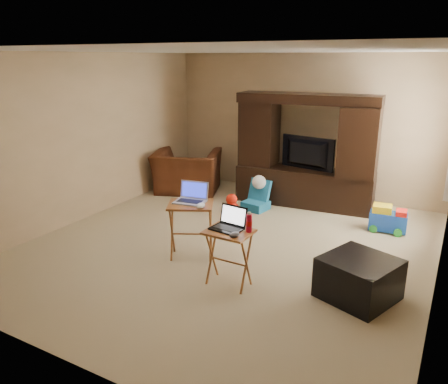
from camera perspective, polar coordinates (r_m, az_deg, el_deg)
The scene contains 19 objects.
floor at distance 5.94m, azimuth 0.94°, elevation -6.89°, with size 5.50×5.50×0.00m, color tan.
ceiling at distance 5.42m, azimuth 1.07°, elevation 17.99°, with size 5.50×5.50×0.00m, color silver.
wall_back at distance 8.05m, azimuth 10.33°, elevation 8.54°, with size 5.00×5.00×0.00m, color tan.
wall_front at distance 3.46m, azimuth -20.91°, elevation -3.82°, with size 5.00×5.00×0.00m, color tan.
wall_left at distance 7.05m, azimuth -17.37°, elevation 6.84°, with size 5.50×5.50×0.00m, color tan.
entertainment_center at distance 7.41m, azimuth 10.64°, elevation 5.30°, with size 2.28×0.57×1.87m, color black.
television at distance 7.37m, azimuth 10.51°, elevation 4.94°, with size 0.95×0.12×0.55m, color black.
recliner at distance 8.18m, azimuth -4.85°, elevation 2.68°, with size 1.18×1.03×0.76m, color #4B2610.
child_rocker at distance 7.20m, azimuth 4.19°, elevation -0.42°, with size 0.37×0.43×0.50m, color #1C6E9B, non-canonical shape.
plush_toy at distance 6.90m, azimuth 0.99°, elevation -1.71°, with size 0.34×0.28×0.37m, color red, non-canonical shape.
push_toy at distance 6.75m, azimuth 20.65°, elevation -3.24°, with size 0.52×0.37×0.39m, color blue, non-canonical shape.
ottoman at distance 4.84m, azimuth 17.20°, elevation -10.73°, with size 0.68×0.68×0.44m, color black.
tray_table_left at distance 5.48m, azimuth -4.30°, elevation -5.04°, with size 0.54×0.44×0.71m, color #A85A28.
tray_table_right at distance 4.83m, azimuth 0.63°, elevation -8.61°, with size 0.49×0.39×0.64m, color #9E5526.
laptop_left at distance 5.36m, azimuth -4.51°, elevation -0.18°, with size 0.37×0.30×0.24m, color #ABAAAF.
laptop_right at distance 4.69m, azimuth 0.33°, elevation -3.57°, with size 0.34×0.28×0.24m, color black.
mouse_left at distance 5.20m, azimuth -3.06°, elevation -1.77°, with size 0.09×0.14×0.06m, color white.
mouse_right at distance 4.54m, azimuth 1.37°, elevation -5.59°, with size 0.08×0.13×0.05m, color #3F3F44.
water_bottle at distance 4.65m, azimuth 3.29°, elevation -4.09°, with size 0.06×0.06×0.20m, color red.
Camera 1 is at (2.54, -4.79, 2.43)m, focal length 35.00 mm.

